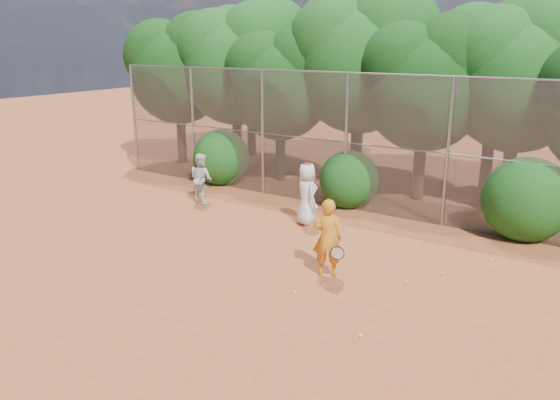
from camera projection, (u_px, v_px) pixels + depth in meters
The scene contains 22 objects.
ground at pixel (253, 287), 11.24m from camera, with size 80.00×80.00×0.00m, color #9B4823.
fence_back at pixel (374, 144), 15.51m from camera, with size 20.05×0.09×4.03m.
tree_0 at pixel (180, 65), 21.56m from camera, with size 4.38×3.81×6.00m.
tree_1 at pixel (237, 60), 20.57m from camera, with size 4.64×4.03×6.35m.
tree_2 at pixel (282, 79), 18.84m from camera, with size 3.99×3.47×5.47m.
tree_3 at pixel (362, 55), 18.09m from camera, with size 4.89×4.26×6.70m.
tree_4 at pixel (428, 79), 16.46m from camera, with size 4.19×3.64×5.73m.
tree_5 at pixel (523, 70), 15.69m from camera, with size 4.51×3.92×6.17m.
tree_9 at pixel (252, 54), 22.89m from camera, with size 4.83×4.20×6.62m.
tree_10 at pixel (363, 47), 20.31m from camera, with size 5.15×4.48×7.06m.
tree_11 at pixel (500, 64), 17.47m from camera, with size 4.64×4.03×6.35m.
bush_0 at pixel (221, 155), 19.17m from camera, with size 2.00×2.00×2.00m, color #114411.
bush_1 at pixel (349, 177), 16.55m from camera, with size 1.80×1.80×1.80m, color #114411.
bush_2 at pixel (527, 196), 13.84m from camera, with size 2.20×2.20×2.20m, color #114411.
player_yellow at pixel (327, 238), 11.59m from camera, with size 0.87×0.63×1.72m.
player_teen at pixel (307, 194), 14.83m from camera, with size 1.00×0.93×1.75m.
player_white at pixel (201, 178), 16.85m from camera, with size 0.91×0.81×1.57m.
ball_0 at pixel (443, 274), 11.80m from camera, with size 0.07×0.07×0.07m, color yellow.
ball_1 at pixel (360, 336), 9.34m from camera, with size 0.07×0.07×0.07m, color yellow.
ball_2 at pixel (406, 282), 11.40m from camera, with size 0.07×0.07×0.07m, color yellow.
ball_3 at pixel (295, 292), 10.94m from camera, with size 0.07×0.07×0.07m, color yellow.
ball_4 at pixel (492, 260), 12.53m from camera, with size 0.07×0.07×0.07m, color yellow.
Camera 1 is at (6.14, -8.25, 4.91)m, focal length 35.00 mm.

